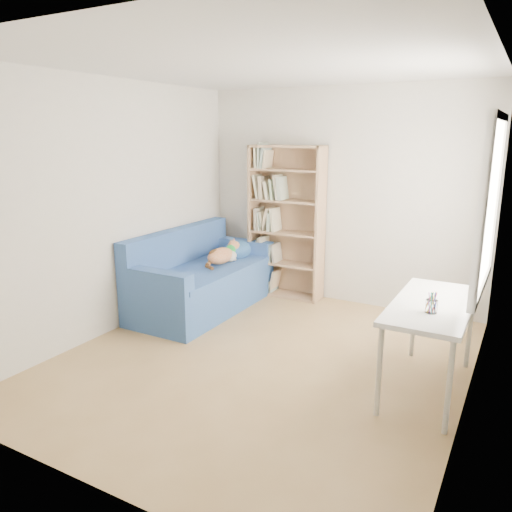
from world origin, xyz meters
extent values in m
plane|color=#9E7947|center=(0.00, 0.00, 0.00)|extent=(4.00, 4.00, 0.00)
cube|color=silver|center=(0.00, 2.00, 1.30)|extent=(3.50, 0.04, 2.60)
cube|color=silver|center=(0.00, -2.00, 1.30)|extent=(3.50, 0.04, 2.60)
cube|color=silver|center=(-1.75, 0.00, 1.30)|extent=(0.04, 4.00, 2.60)
cube|color=silver|center=(1.75, 0.00, 1.30)|extent=(0.04, 4.00, 2.60)
cube|color=white|center=(0.00, 0.00, 2.60)|extent=(3.50, 4.00, 0.04)
cube|color=white|center=(1.75, 0.60, 1.50)|extent=(0.01, 1.20, 1.30)
cube|color=#264987|center=(-1.28, 0.89, 0.24)|extent=(0.90, 1.91, 0.48)
cube|color=#264987|center=(-1.65, 0.89, 0.71)|extent=(0.17, 1.91, 0.47)
cube|color=#264987|center=(-1.28, 1.76, 0.58)|extent=(0.90, 0.17, 0.21)
cube|color=#264987|center=(-1.28, 0.02, 0.58)|extent=(0.90, 0.17, 0.21)
cube|color=#264987|center=(-1.26, 0.89, 0.50)|extent=(0.88, 1.76, 0.05)
ellipsoid|color=#3162A0|center=(-1.19, 1.55, 0.60)|extent=(0.33, 0.36, 0.25)
ellipsoid|color=#B94A15|center=(-1.17, 1.12, 0.62)|extent=(0.30, 0.48, 0.19)
ellipsoid|color=silver|center=(-1.11, 1.25, 0.60)|extent=(0.17, 0.21, 0.11)
ellipsoid|color=#361F0E|center=(-1.21, 1.06, 0.66)|extent=(0.17, 0.24, 0.09)
sphere|color=#B94A15|center=(-1.15, 1.44, 0.66)|extent=(0.16, 0.16, 0.16)
cone|color=#B94A15|center=(-1.17, 1.48, 0.74)|extent=(0.07, 0.08, 0.08)
cone|color=#B94A15|center=(-1.17, 1.41, 0.74)|extent=(0.07, 0.07, 0.08)
cylinder|color=green|center=(-1.16, 1.36, 0.64)|extent=(0.13, 0.06, 0.13)
cylinder|color=#361F0E|center=(-1.20, 0.85, 0.58)|extent=(0.12, 0.18, 0.06)
cube|color=tan|center=(-1.11, 1.83, 0.96)|extent=(0.03, 0.30, 1.91)
cube|color=tan|center=(-0.19, 1.83, 0.96)|extent=(0.03, 0.30, 1.91)
cube|color=tan|center=(-0.65, 1.83, 1.90)|extent=(0.96, 0.30, 0.03)
cube|color=tan|center=(-0.65, 1.83, 0.01)|extent=(0.96, 0.30, 0.03)
cube|color=tan|center=(-0.65, 1.97, 0.96)|extent=(0.96, 0.02, 1.91)
cube|color=white|center=(1.44, 0.18, 0.73)|extent=(0.59, 1.28, 0.04)
cylinder|color=silver|center=(1.68, 0.77, 0.35)|extent=(0.04, 0.04, 0.71)
cylinder|color=silver|center=(1.68, -0.41, 0.35)|extent=(0.04, 0.04, 0.71)
cylinder|color=silver|center=(1.19, 0.77, 0.35)|extent=(0.04, 0.04, 0.71)
cylinder|color=silver|center=(1.19, -0.41, 0.35)|extent=(0.04, 0.04, 0.71)
cylinder|color=white|center=(1.47, -0.06, 0.80)|extent=(0.09, 0.09, 0.10)
camera|label=1|loc=(2.03, -3.77, 2.06)|focal=35.00mm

